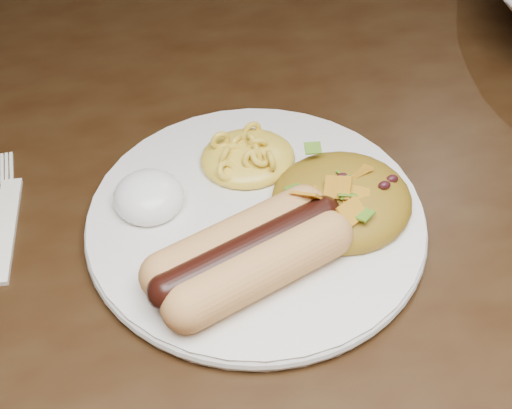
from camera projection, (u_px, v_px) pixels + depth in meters
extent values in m
cube|color=black|center=(228.00, 140.00, 0.61)|extent=(1.60, 0.90, 0.04)
cylinder|color=silver|center=(256.00, 220.00, 0.51)|extent=(0.32, 0.32, 0.01)
cylinder|color=#E2B859|center=(255.00, 274.00, 0.45)|extent=(0.11, 0.07, 0.03)
cylinder|color=#E2B859|center=(243.00, 237.00, 0.47)|extent=(0.11, 0.07, 0.03)
cylinder|color=black|center=(249.00, 251.00, 0.46)|extent=(0.12, 0.06, 0.02)
ellipsoid|color=#FEDF4C|center=(248.00, 148.00, 0.53)|extent=(0.08, 0.07, 0.03)
ellipsoid|color=white|center=(148.00, 189.00, 0.50)|extent=(0.06, 0.06, 0.03)
ellipsoid|color=#AA310E|center=(342.00, 195.00, 0.50)|extent=(0.10, 0.10, 0.04)
cube|color=white|center=(5.00, 229.00, 0.51)|extent=(0.04, 0.14, 0.00)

